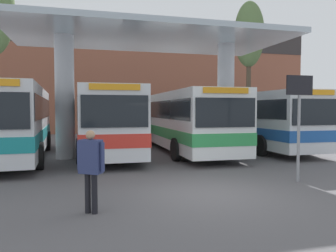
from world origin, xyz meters
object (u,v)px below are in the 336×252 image
object	(u,v)px
transit_bus_left_bay	(15,119)
transit_bus_center_bay	(106,118)
pedestrian_waiting	(91,163)
parked_car_street	(137,125)
transit_bus_right_bay	(181,119)
transit_bus_far_right_bay	(248,118)
poplar_tree_behind_left	(249,36)
info_sign_platform	(299,107)

from	to	relation	value
transit_bus_left_bay	transit_bus_center_bay	world-z (taller)	transit_bus_left_bay
pedestrian_waiting	parked_car_street	xyz separation A→B (m)	(4.29, 20.09, -0.14)
transit_bus_right_bay	transit_bus_far_right_bay	xyz separation A→B (m)	(4.25, 0.25, 0.01)
transit_bus_far_right_bay	transit_bus_center_bay	bearing A→B (deg)	0.56
transit_bus_right_bay	transit_bus_left_bay	bearing A→B (deg)	9.54
transit_bus_far_right_bay	poplar_tree_behind_left	world-z (taller)	poplar_tree_behind_left
info_sign_platform	parked_car_street	world-z (taller)	info_sign_platform
transit_bus_far_right_bay	info_sign_platform	size ratio (longest dim) A/B	3.58
poplar_tree_behind_left	parked_car_street	world-z (taller)	poplar_tree_behind_left
info_sign_platform	parked_car_street	size ratio (longest dim) A/B	0.79
transit_bus_left_bay	pedestrian_waiting	distance (m)	9.41
transit_bus_left_bay	info_sign_platform	size ratio (longest dim) A/B	3.18
transit_bus_right_bay	info_sign_platform	distance (m)	8.66
transit_bus_center_bay	transit_bus_far_right_bay	xyz separation A→B (m)	(8.30, 0.06, -0.04)
transit_bus_left_bay	info_sign_platform	world-z (taller)	info_sign_platform
transit_bus_left_bay	info_sign_platform	distance (m)	11.91
transit_bus_left_bay	info_sign_platform	bearing A→B (deg)	139.59
info_sign_platform	pedestrian_waiting	bearing A→B (deg)	-165.96
transit_bus_right_bay	pedestrian_waiting	bearing A→B (deg)	63.91
transit_bus_right_bay	transit_bus_far_right_bay	world-z (taller)	transit_bus_far_right_bay
transit_bus_right_bay	info_sign_platform	xyz separation A→B (m)	(1.19, -8.56, 0.59)
transit_bus_center_bay	pedestrian_waiting	bearing A→B (deg)	85.19
info_sign_platform	poplar_tree_behind_left	xyz separation A→B (m)	(5.57, 13.43, 5.34)
transit_bus_center_bay	transit_bus_left_bay	bearing A→B (deg)	20.60
transit_bus_center_bay	transit_bus_far_right_bay	size ratio (longest dim) A/B	1.03
transit_bus_left_bay	transit_bus_right_bay	bearing A→B (deg)	-173.81
pedestrian_waiting	info_sign_platform	bearing A→B (deg)	46.99
transit_bus_left_bay	pedestrian_waiting	world-z (taller)	transit_bus_left_bay
transit_bus_right_bay	parked_car_street	world-z (taller)	transit_bus_right_bay
transit_bus_left_bay	info_sign_platform	xyz separation A→B (m)	(9.41, -7.28, 0.53)
transit_bus_right_bay	info_sign_platform	world-z (taller)	info_sign_platform
transit_bus_left_bay	transit_bus_right_bay	world-z (taller)	transit_bus_left_bay
pedestrian_waiting	poplar_tree_behind_left	xyz separation A→B (m)	(11.87, 15.00, 6.56)
transit_bus_left_bay	pedestrian_waiting	bearing A→B (deg)	106.67
transit_bus_center_bay	parked_car_street	xyz separation A→B (m)	(3.24, 9.76, -0.82)
transit_bus_right_bay	pedestrian_waiting	world-z (taller)	transit_bus_right_bay
info_sign_platform	pedestrian_waiting	size ratio (longest dim) A/B	1.83
transit_bus_left_bay	poplar_tree_behind_left	distance (m)	17.22
parked_car_street	pedestrian_waiting	bearing A→B (deg)	-100.87
pedestrian_waiting	poplar_tree_behind_left	bearing A→B (deg)	84.62
parked_car_street	transit_bus_left_bay	bearing A→B (deg)	-122.18
transit_bus_center_bay	transit_bus_far_right_bay	bearing A→B (deg)	-178.57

